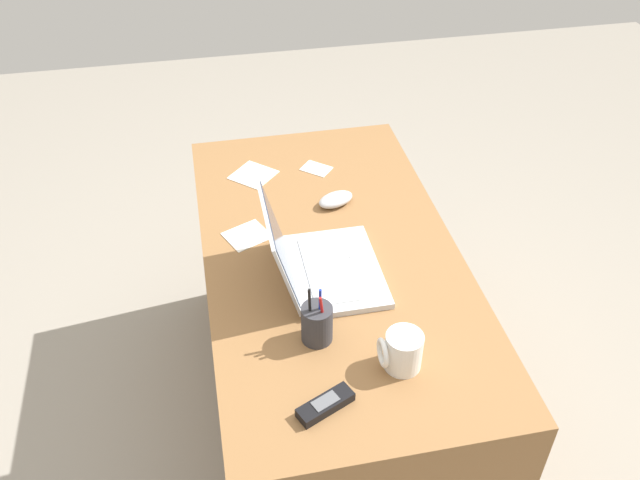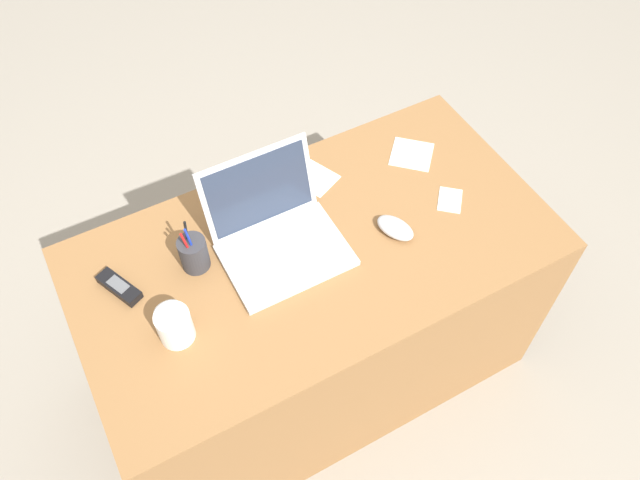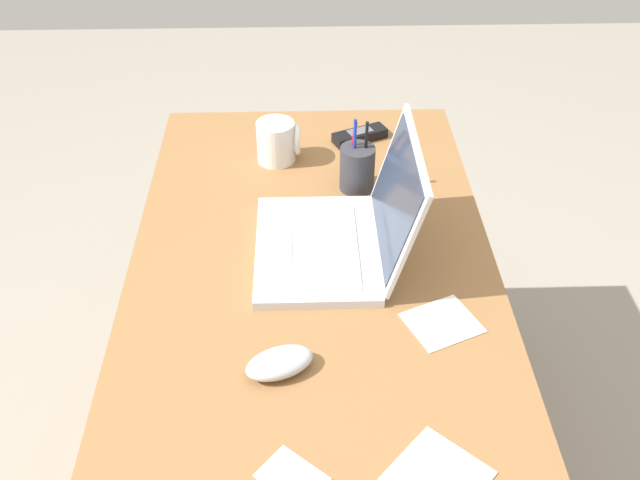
# 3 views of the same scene
# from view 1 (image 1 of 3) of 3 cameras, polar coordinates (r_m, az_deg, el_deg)

# --- Properties ---
(ground_plane) EXTENTS (6.00, 6.00, 0.00)m
(ground_plane) POSITION_cam_1_polar(r_m,az_deg,el_deg) (2.42, 0.79, -14.08)
(ground_plane) COLOR gray
(desk) EXTENTS (1.33, 0.71, 0.72)m
(desk) POSITION_cam_1_polar(r_m,az_deg,el_deg) (2.15, 0.87, -8.36)
(desk) COLOR olive
(desk) RESTS_ON ground
(laptop) EXTENTS (0.33, 0.31, 0.24)m
(laptop) POSITION_cam_1_polar(r_m,az_deg,el_deg) (1.79, -0.23, -1.85)
(laptop) COLOR silver
(laptop) RESTS_ON desk
(computer_mouse) EXTENTS (0.10, 0.13, 0.04)m
(computer_mouse) POSITION_cam_1_polar(r_m,az_deg,el_deg) (2.07, 1.33, 3.44)
(computer_mouse) COLOR silver
(computer_mouse) RESTS_ON desk
(coffee_mug_white) EXTENTS (0.09, 0.10, 0.10)m
(coffee_mug_white) POSITION_cam_1_polar(r_m,az_deg,el_deg) (1.58, 6.93, -9.28)
(coffee_mug_white) COLOR white
(coffee_mug_white) RESTS_ON desk
(cordless_phone) EXTENTS (0.09, 0.14, 0.03)m
(cordless_phone) POSITION_cam_1_polar(r_m,az_deg,el_deg) (1.52, 0.46, -13.73)
(cordless_phone) COLOR black
(cordless_phone) RESTS_ON desk
(pen_holder) EXTENTS (0.08, 0.08, 0.17)m
(pen_holder) POSITION_cam_1_polar(r_m,az_deg,el_deg) (1.63, -0.26, -7.04)
(pen_holder) COLOR #333338
(pen_holder) RESTS_ON desk
(paper_note_near_laptop) EXTENTS (0.17, 0.17, 0.00)m
(paper_note_near_laptop) POSITION_cam_1_polar(r_m,az_deg,el_deg) (2.22, -5.65, 5.49)
(paper_note_near_laptop) COLOR white
(paper_note_near_laptop) RESTS_ON desk
(paper_note_left) EXTENTS (0.11, 0.11, 0.00)m
(paper_note_left) POSITION_cam_1_polar(r_m,az_deg,el_deg) (2.24, -0.31, 6.04)
(paper_note_left) COLOR white
(paper_note_left) RESTS_ON desk
(paper_note_right) EXTENTS (0.14, 0.15, 0.00)m
(paper_note_right) POSITION_cam_1_polar(r_m,az_deg,el_deg) (1.97, -6.17, 0.38)
(paper_note_right) COLOR white
(paper_note_right) RESTS_ON desk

